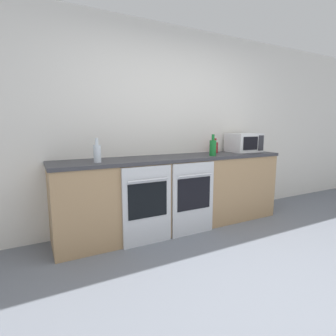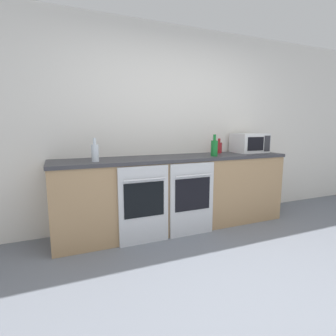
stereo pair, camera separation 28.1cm
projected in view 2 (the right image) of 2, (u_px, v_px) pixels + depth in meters
ground_plane at (271, 306)px, 1.92m from camera, size 16.00×16.00×0.00m
wall_back at (167, 127)px, 3.53m from camera, size 10.00×0.06×2.60m
counter_back at (176, 192)px, 3.37m from camera, size 3.02×0.61×0.93m
oven_left at (144, 205)px, 2.89m from camera, size 0.57×0.06×0.88m
oven_right at (192, 199)px, 3.12m from camera, size 0.57×0.06×0.88m
microwave at (249, 143)px, 3.79m from camera, size 0.45×0.36×0.27m
bottle_clear at (95, 152)px, 2.80m from camera, size 0.08×0.08×0.26m
bottle_red at (219, 147)px, 3.71m from camera, size 0.08×0.08×0.21m
bottle_green at (214, 148)px, 3.32m from camera, size 0.09×0.09×0.28m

